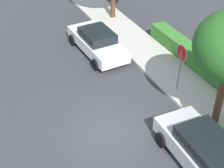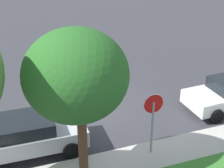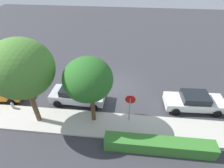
% 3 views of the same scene
% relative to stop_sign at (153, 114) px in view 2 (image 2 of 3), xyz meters
% --- Properties ---
extents(ground_plane, '(60.00, 60.00, 0.00)m').
position_rel_stop_sign_xyz_m(ground_plane, '(1.15, -4.15, -1.77)').
color(ground_plane, '#38383D').
extents(stop_sign, '(0.77, 0.08, 2.58)m').
position_rel_stop_sign_xyz_m(stop_sign, '(0.00, 0.00, 0.00)').
color(stop_sign, gray).
rests_on(stop_sign, ground_plane).
extents(parked_car_silver, '(4.49, 2.13, 1.43)m').
position_rel_stop_sign_xyz_m(parked_car_silver, '(4.32, -1.80, -1.02)').
color(parked_car_silver, silver).
rests_on(parked_car_silver, ground_plane).
extents(street_tree_far, '(3.18, 3.18, 5.25)m').
position_rel_stop_sign_xyz_m(street_tree_far, '(2.74, 0.23, 2.04)').
color(street_tree_far, '#513823').
rests_on(street_tree_far, ground_plane).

